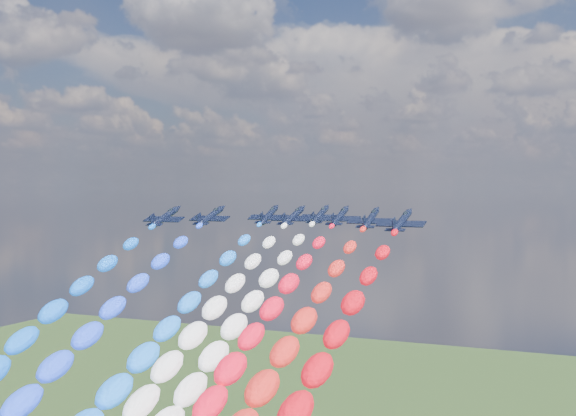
% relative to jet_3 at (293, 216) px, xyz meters
% --- Properties ---
extents(jet_0, '(9.87, 13.06, 7.03)m').
position_rel_jet_3_xyz_m(jet_0, '(-23.84, -15.16, 0.00)').
color(jet_0, black).
extents(jet_1, '(10.16, 13.27, 7.03)m').
position_rel_jet_3_xyz_m(jet_1, '(-16.80, -7.56, 0.00)').
color(jet_1, black).
extents(trail_1, '(5.96, 104.73, 56.08)m').
position_rel_jet_3_xyz_m(trail_1, '(-16.80, -61.89, -26.95)').
color(trail_1, '#2046FB').
extents(jet_2, '(10.18, 13.28, 7.03)m').
position_rel_jet_3_xyz_m(jet_2, '(-7.82, 3.84, 0.00)').
color(jet_2, black).
extents(trail_2, '(5.96, 104.73, 56.08)m').
position_rel_jet_3_xyz_m(trail_2, '(-7.82, -50.49, -26.95)').
color(trail_2, blue).
extents(jet_3, '(10.10, 13.23, 7.03)m').
position_rel_jet_3_xyz_m(jet_3, '(0.00, 0.00, 0.00)').
color(jet_3, black).
extents(trail_3, '(5.96, 104.73, 56.08)m').
position_rel_jet_3_xyz_m(trail_3, '(0.00, -54.33, -26.95)').
color(trail_3, white).
extents(jet_4, '(9.52, 12.81, 7.03)m').
position_rel_jet_3_xyz_m(jet_4, '(2.51, 9.86, 0.00)').
color(jet_4, black).
extents(trail_4, '(5.96, 104.73, 56.08)m').
position_rel_jet_3_xyz_m(trail_4, '(2.51, -44.47, -26.95)').
color(trail_4, white).
extents(jet_5, '(9.49, 12.79, 7.03)m').
position_rel_jet_3_xyz_m(jet_5, '(9.87, 3.15, 0.00)').
color(jet_5, black).
extents(trail_5, '(5.96, 104.73, 56.08)m').
position_rel_jet_3_xyz_m(trail_5, '(9.87, -51.18, -26.95)').
color(trail_5, '#F70D2A').
extents(jet_6, '(9.60, 12.87, 7.03)m').
position_rel_jet_3_xyz_m(jet_6, '(19.86, -5.67, 0.00)').
color(jet_6, black).
extents(jet_7, '(10.00, 13.16, 7.03)m').
position_rel_jet_3_xyz_m(jet_7, '(28.92, -14.64, 0.00)').
color(jet_7, black).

